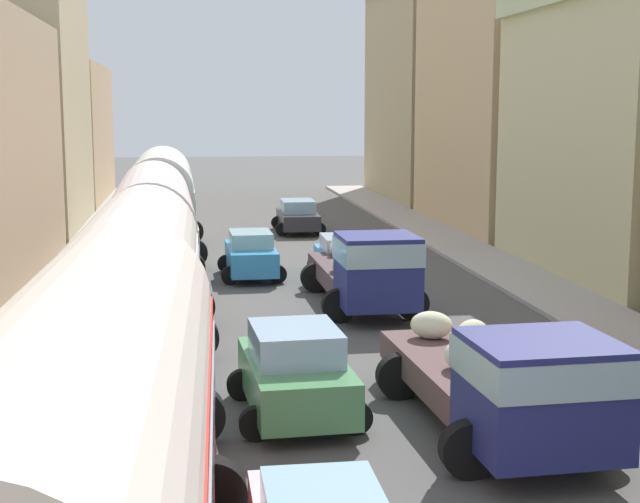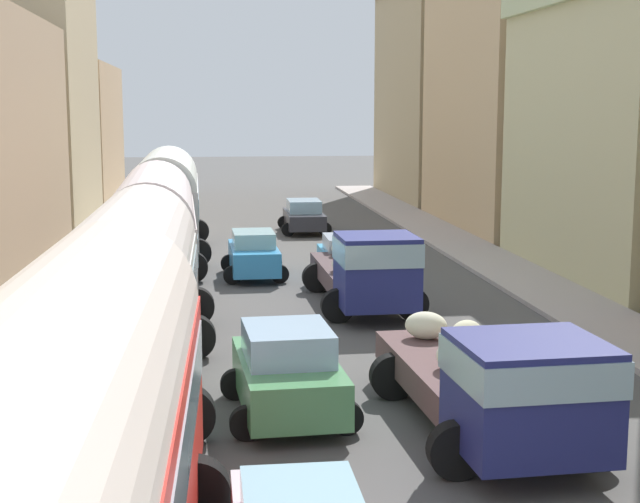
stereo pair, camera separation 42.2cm
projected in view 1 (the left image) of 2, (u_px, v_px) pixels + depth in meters
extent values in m
plane|color=#514F4E|center=(301.00, 283.00, 30.23)|extent=(154.00, 154.00, 0.00)
cube|color=#9F9C8E|center=(72.00, 287.00, 29.22)|extent=(2.50, 70.00, 0.14)
cube|color=#B2A6A1|center=(515.00, 275.00, 31.22)|extent=(2.50, 70.00, 0.14)
cube|color=tan|center=(15.00, 94.00, 42.44)|extent=(5.66, 11.07, 12.46)
cube|color=tan|center=(54.00, 134.00, 55.48)|extent=(5.89, 13.79, 8.11)
cube|color=beige|center=(622.00, 142.00, 31.15)|extent=(4.80, 11.40, 8.99)
cube|color=tan|center=(510.00, 83.00, 43.50)|extent=(5.93, 12.78, 13.50)
cube|color=tan|center=(430.00, 95.00, 57.18)|extent=(5.57, 13.61, 12.77)
cylinder|color=silver|center=(84.00, 399.00, 9.10)|extent=(2.71, 9.65, 2.40)
cube|color=#99B7C6|center=(87.00, 463.00, 9.20)|extent=(2.79, 9.07, 0.75)
cylinder|color=black|center=(34.00, 502.00, 12.31)|extent=(1.00, 0.35, 1.00)
cylinder|color=black|center=(210.00, 494.00, 12.56)|extent=(1.00, 0.35, 1.00)
cube|color=silver|center=(137.00, 318.00, 18.10)|extent=(2.51, 8.76, 2.20)
cylinder|color=silver|center=(135.00, 263.00, 17.93)|extent=(2.46, 8.59, 2.34)
cube|color=#99B7C6|center=(136.00, 294.00, 18.02)|extent=(2.54, 8.07, 0.70)
cylinder|color=black|center=(95.00, 341.00, 20.78)|extent=(1.00, 0.35, 1.00)
cylinder|color=black|center=(197.00, 337.00, 21.06)|extent=(1.00, 0.35, 1.00)
cylinder|color=black|center=(59.00, 421.00, 15.47)|extent=(1.00, 0.35, 1.00)
cylinder|color=black|center=(196.00, 415.00, 15.75)|extent=(1.00, 0.35, 1.00)
cube|color=silver|center=(153.00, 248.00, 26.89)|extent=(2.56, 9.82, 2.27)
cylinder|color=silver|center=(152.00, 209.00, 26.72)|extent=(2.51, 9.62, 2.29)
cube|color=#99B7C6|center=(153.00, 231.00, 26.82)|extent=(2.59, 9.04, 0.73)
cylinder|color=black|center=(120.00, 269.00, 29.84)|extent=(1.00, 0.35, 1.00)
cylinder|color=black|center=(190.00, 267.00, 30.20)|extent=(1.00, 0.35, 1.00)
cylinder|color=black|center=(109.00, 310.00, 23.94)|extent=(1.00, 0.35, 1.00)
cylinder|color=black|center=(196.00, 307.00, 24.30)|extent=(1.00, 0.35, 1.00)
cube|color=silver|center=(162.00, 212.00, 35.69)|extent=(2.52, 9.41, 2.31)
cylinder|color=silver|center=(161.00, 182.00, 35.52)|extent=(2.47, 9.23, 2.39)
cube|color=#99B7C6|center=(161.00, 199.00, 35.62)|extent=(2.56, 8.66, 0.74)
cylinder|color=black|center=(135.00, 232.00, 38.55)|extent=(1.00, 0.35, 1.00)
cylinder|color=black|center=(192.00, 231.00, 38.89)|extent=(1.00, 0.35, 1.00)
cylinder|color=black|center=(128.00, 254.00, 32.86)|extent=(1.00, 0.35, 1.00)
cylinder|color=black|center=(194.00, 253.00, 33.20)|extent=(1.00, 0.35, 1.00)
cube|color=navy|center=(541.00, 394.00, 14.27)|extent=(2.29, 2.19, 1.73)
cube|color=#99B7C6|center=(542.00, 363.00, 14.20)|extent=(2.34, 2.28, 0.55)
cube|color=brown|center=(466.00, 371.00, 17.60)|extent=(2.40, 4.68, 0.55)
ellipsoid|color=beige|center=(473.00, 334.00, 18.21)|extent=(0.96, 0.97, 0.55)
ellipsoid|color=silver|center=(461.00, 356.00, 16.66)|extent=(0.58, 0.74, 0.52)
ellipsoid|color=beige|center=(431.00, 325.00, 18.91)|extent=(1.06, 0.97, 0.56)
ellipsoid|color=silver|center=(500.00, 347.00, 16.20)|extent=(1.24, 1.17, 0.45)
cylinder|color=black|center=(601.00, 440.00, 14.73)|extent=(0.90, 0.32, 0.90)
cylinder|color=black|center=(468.00, 450.00, 14.32)|extent=(0.90, 0.32, 0.90)
cylinder|color=black|center=(505.00, 370.00, 18.61)|extent=(0.90, 0.32, 0.90)
cylinder|color=black|center=(399.00, 376.00, 18.21)|extent=(0.90, 0.32, 0.90)
cube|color=navy|center=(377.00, 271.00, 24.47)|extent=(2.04, 2.06, 1.90)
cube|color=#99B7C6|center=(378.00, 251.00, 24.38)|extent=(2.08, 2.15, 0.61)
cube|color=#4E3E40|center=(352.00, 273.00, 27.93)|extent=(2.09, 4.89, 0.55)
ellipsoid|color=beige|center=(345.00, 264.00, 26.36)|extent=(0.99, 0.90, 0.50)
ellipsoid|color=beige|center=(339.00, 248.00, 29.35)|extent=(0.93, 0.99, 0.52)
ellipsoid|color=beige|center=(346.00, 262.00, 26.77)|extent=(0.80, 0.63, 0.51)
ellipsoid|color=beige|center=(354.00, 252.00, 26.43)|extent=(0.92, 1.02, 0.48)
cylinder|color=black|center=(412.00, 303.00, 24.95)|extent=(0.90, 0.31, 0.90)
cylinder|color=black|center=(338.00, 306.00, 24.64)|extent=(0.90, 0.31, 0.90)
cylinder|color=black|center=(379.00, 276.00, 28.99)|extent=(0.90, 0.31, 0.90)
cylinder|color=black|center=(315.00, 278.00, 28.68)|extent=(0.90, 0.31, 0.90)
cube|color=#3392C2|center=(344.00, 261.00, 30.85)|extent=(1.67, 3.78, 0.66)
cube|color=#A3B1C3|center=(344.00, 244.00, 30.75)|extent=(1.44, 1.98, 0.51)
cylinder|color=black|center=(374.00, 276.00, 29.85)|extent=(0.60, 0.21, 0.60)
cylinder|color=black|center=(325.00, 277.00, 29.65)|extent=(0.60, 0.21, 0.60)
cylinder|color=black|center=(362.00, 264.00, 32.13)|extent=(0.60, 0.21, 0.60)
cylinder|color=black|center=(316.00, 265.00, 31.93)|extent=(0.60, 0.21, 0.60)
cube|color=#2D2B31|center=(298.00, 219.00, 42.25)|extent=(1.68, 4.02, 0.66)
cube|color=#97BBD0|center=(298.00, 206.00, 42.16)|extent=(1.47, 2.09, 0.55)
cylinder|color=black|center=(319.00, 229.00, 41.19)|extent=(0.60, 0.21, 0.60)
cylinder|color=black|center=(282.00, 230.00, 40.98)|extent=(0.60, 0.21, 0.60)
cylinder|color=black|center=(312.00, 222.00, 43.62)|extent=(0.60, 0.21, 0.60)
cylinder|color=black|center=(278.00, 223.00, 43.41)|extent=(0.60, 0.21, 0.60)
cube|color=#4E9056|center=(295.00, 380.00, 17.15)|extent=(1.93, 3.77, 0.82)
cube|color=#96B4CE|center=(295.00, 343.00, 17.04)|extent=(1.63, 1.99, 0.60)
cylinder|color=black|center=(242.00, 385.00, 18.15)|extent=(0.60, 0.21, 0.60)
cylinder|color=black|center=(329.00, 380.00, 18.48)|extent=(0.60, 0.21, 0.60)
cylinder|color=black|center=(256.00, 424.00, 15.94)|extent=(0.60, 0.21, 0.60)
cylinder|color=black|center=(355.00, 417.00, 16.26)|extent=(0.60, 0.21, 0.60)
cube|color=#338DCE|center=(251.00, 258.00, 31.06)|extent=(1.60, 3.70, 0.79)
cube|color=#8EBCBA|center=(251.00, 239.00, 30.96)|extent=(1.38, 1.94, 0.50)
cylinder|color=black|center=(226.00, 264.00, 32.11)|extent=(0.60, 0.21, 0.60)
cylinder|color=black|center=(270.00, 263.00, 32.35)|extent=(0.60, 0.21, 0.60)
cylinder|color=black|center=(230.00, 275.00, 29.89)|extent=(0.60, 0.21, 0.60)
cylinder|color=black|center=(277.00, 274.00, 30.13)|extent=(0.60, 0.21, 0.60)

